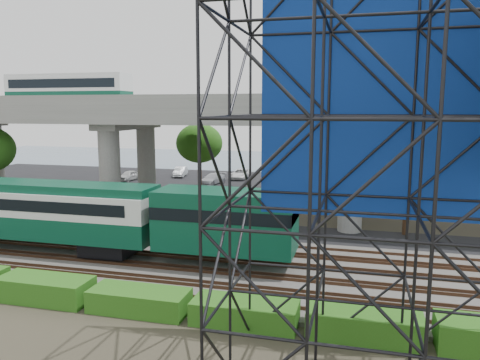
# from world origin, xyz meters

# --- Properties ---
(ground) EXTENTS (140.00, 140.00, 0.00)m
(ground) POSITION_xyz_m (0.00, 0.00, 0.00)
(ground) COLOR #474233
(ground) RESTS_ON ground
(ballast_bed) EXTENTS (90.00, 12.00, 0.20)m
(ballast_bed) POSITION_xyz_m (0.00, 2.00, 0.10)
(ballast_bed) COLOR slate
(ballast_bed) RESTS_ON ground
(service_road) EXTENTS (90.00, 5.00, 0.08)m
(service_road) POSITION_xyz_m (0.00, 10.50, 0.04)
(service_road) COLOR black
(service_road) RESTS_ON ground
(parking_lot) EXTENTS (90.00, 18.00, 0.08)m
(parking_lot) POSITION_xyz_m (0.00, 34.00, 0.04)
(parking_lot) COLOR black
(parking_lot) RESTS_ON ground
(harbor_water) EXTENTS (140.00, 40.00, 0.03)m
(harbor_water) POSITION_xyz_m (0.00, 56.00, 0.01)
(harbor_water) COLOR #486176
(harbor_water) RESTS_ON ground
(rail_tracks) EXTENTS (90.00, 9.52, 0.16)m
(rail_tracks) POSITION_xyz_m (0.00, 2.00, 0.28)
(rail_tracks) COLOR #472D1E
(rail_tracks) RESTS_ON ballast_bed
(commuter_train) EXTENTS (29.30, 3.06, 4.30)m
(commuter_train) POSITION_xyz_m (-8.58, 2.00, 2.88)
(commuter_train) COLOR black
(commuter_train) RESTS_ON rail_tracks
(overpass) EXTENTS (80.00, 12.00, 12.40)m
(overpass) POSITION_xyz_m (-1.17, 16.00, 8.21)
(overpass) COLOR #9E9B93
(overpass) RESTS_ON ground
(scaffold_tower) EXTENTS (9.36, 6.36, 15.00)m
(scaffold_tower) POSITION_xyz_m (10.90, -7.98, 7.47)
(scaffold_tower) COLOR black
(scaffold_tower) RESTS_ON ground
(hedge_strip) EXTENTS (34.60, 1.80, 1.20)m
(hedge_strip) POSITION_xyz_m (1.01, -4.30, 0.56)
(hedge_strip) COLOR #275B14
(hedge_strip) RESTS_ON ground
(trees) EXTENTS (40.94, 16.94, 7.69)m
(trees) POSITION_xyz_m (-4.67, 16.17, 5.57)
(trees) COLOR #382314
(trees) RESTS_ON ground
(suv) EXTENTS (5.30, 3.55, 1.35)m
(suv) POSITION_xyz_m (-9.65, 11.22, 0.76)
(suv) COLOR black
(suv) RESTS_ON service_road
(parked_cars) EXTENTS (36.79, 9.63, 1.30)m
(parked_cars) POSITION_xyz_m (-0.18, 33.48, 0.71)
(parked_cars) COLOR silver
(parked_cars) RESTS_ON parking_lot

